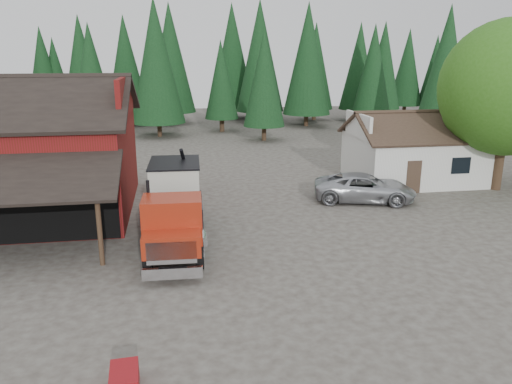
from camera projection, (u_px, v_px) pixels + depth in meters
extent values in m
plane|color=#403932|center=(249.00, 277.00, 18.83)|extent=(120.00, 120.00, 0.00)
cube|color=maroon|center=(11.00, 166.00, 25.93)|extent=(12.00, 10.00, 5.00)
cube|color=black|center=(17.00, 94.00, 27.37)|extent=(12.80, 5.53, 2.35)
cube|color=maroon|center=(125.00, 96.00, 25.93)|extent=(0.25, 7.00, 2.00)
cylinder|color=#382619|center=(100.00, 232.00, 19.57)|extent=(0.20, 0.20, 2.80)
cube|color=silver|center=(414.00, 158.00, 32.81)|extent=(8.00, 6.00, 3.00)
cube|color=#38281E|center=(429.00, 127.00, 30.78)|extent=(8.60, 3.42, 1.80)
cube|color=#38281E|center=(407.00, 121.00, 33.63)|extent=(8.60, 3.42, 1.80)
cube|color=silver|center=(358.00, 125.00, 31.58)|extent=(0.20, 4.20, 1.50)
cube|color=silver|center=(474.00, 122.00, 32.83)|extent=(0.20, 4.20, 1.50)
cube|color=#38281E|center=(414.00, 177.00, 29.84)|extent=(0.90, 0.06, 2.00)
cube|color=black|center=(461.00, 166.00, 30.15)|extent=(1.20, 0.06, 1.00)
cylinder|color=#382619|center=(498.00, 164.00, 30.56)|extent=(0.60, 0.60, 3.20)
sphere|color=#2C6116|center=(509.00, 88.00, 29.32)|extent=(8.00, 8.00, 8.00)
sphere|color=#2C6116|center=(479.00, 107.00, 30.21)|extent=(4.40, 4.40, 4.40)
cylinder|color=#382619|center=(264.00, 132.00, 48.05)|extent=(0.44, 0.44, 1.60)
cone|color=black|center=(264.00, 78.00, 46.68)|extent=(3.96, 3.96, 9.00)
cylinder|color=#382619|center=(439.00, 134.00, 46.76)|extent=(0.44, 0.44, 1.60)
cone|color=black|center=(446.00, 67.00, 45.11)|extent=(4.84, 4.84, 11.00)
cylinder|color=#382619|center=(160.00, 129.00, 50.29)|extent=(0.44, 0.44, 1.60)
cone|color=black|center=(156.00, 61.00, 48.51)|extent=(5.28, 5.28, 12.00)
cylinder|color=black|center=(148.00, 259.00, 19.23)|extent=(0.37, 1.05, 1.04)
cylinder|color=black|center=(200.00, 256.00, 19.47)|extent=(0.37, 1.05, 1.04)
cylinder|color=black|center=(156.00, 221.00, 23.58)|extent=(0.37, 1.05, 1.04)
cylinder|color=black|center=(198.00, 219.00, 23.82)|extent=(0.37, 1.05, 1.04)
cylinder|color=black|center=(158.00, 212.00, 24.85)|extent=(0.37, 1.05, 1.04)
cylinder|color=black|center=(198.00, 211.00, 25.09)|extent=(0.37, 1.05, 1.04)
cube|color=black|center=(176.00, 223.00, 22.15)|extent=(1.36, 8.19, 0.38)
cube|color=silver|center=(172.00, 273.00, 17.95)|extent=(2.19, 0.26, 0.43)
cube|color=silver|center=(172.00, 253.00, 17.83)|extent=(1.80, 0.17, 0.85)
cube|color=maroon|center=(172.00, 243.00, 18.34)|extent=(2.18, 1.31, 0.81)
cube|color=maroon|center=(173.00, 219.00, 19.38)|extent=(2.34, 1.70, 1.75)
cube|color=black|center=(171.00, 218.00, 18.58)|extent=(1.99, 0.15, 0.85)
cylinder|color=black|center=(149.00, 201.00, 19.94)|extent=(0.14, 0.14, 1.71)
cube|color=black|center=(173.00, 213.00, 20.30)|extent=(2.33, 0.20, 1.52)
cube|color=black|center=(176.00, 208.00, 23.35)|extent=(2.63, 5.59, 0.15)
cube|color=#BDB7AA|center=(175.00, 179.00, 22.97)|extent=(2.30, 3.21, 1.52)
cone|color=#BDB7AA|center=(176.00, 199.00, 23.23)|extent=(2.17, 2.17, 0.66)
cube|color=black|center=(174.00, 163.00, 22.76)|extent=(2.40, 3.31, 0.08)
cylinder|color=black|center=(188.00, 174.00, 24.33)|extent=(0.78, 2.05, 2.89)
cube|color=maroon|center=(166.00, 190.00, 25.38)|extent=(0.60, 0.78, 0.43)
cylinder|color=silver|center=(201.00, 240.00, 20.40)|extent=(0.57, 0.97, 0.53)
imported|color=#AEB0B6|center=(365.00, 188.00, 28.30)|extent=(6.17, 4.06, 1.58)
cube|color=maroon|center=(125.00, 381.00, 12.41)|extent=(0.76, 1.14, 0.60)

